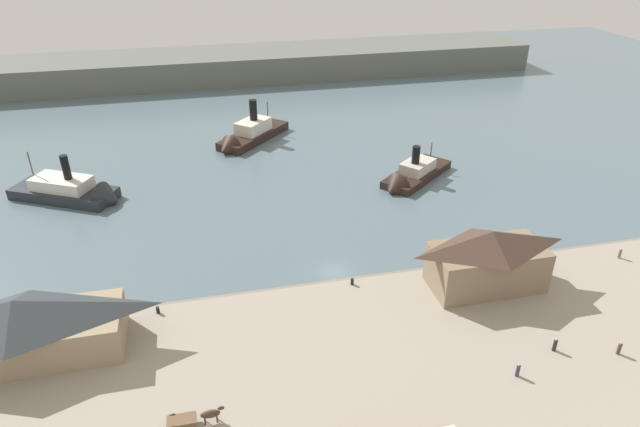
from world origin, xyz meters
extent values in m
plane|color=slate|center=(0.00, 0.00, 0.00)|extent=(320.00, 320.00, 0.00)
cube|color=#9E9384|center=(0.00, -22.00, 0.60)|extent=(110.00, 36.00, 1.20)
cube|color=gray|center=(0.00, -3.60, 0.50)|extent=(110.00, 0.80, 1.00)
cube|color=#998466|center=(-39.30, -9.76, 3.55)|extent=(21.99, 8.35, 4.70)
pyramid|color=#33383D|center=(-39.30, -9.76, 7.40)|extent=(22.43, 8.77, 3.00)
cube|color=#847056|center=(18.70, -9.42, 4.19)|extent=(15.03, 7.29, 5.98)
pyramid|color=#473328|center=(18.70, -9.42, 8.46)|extent=(15.33, 7.66, 2.57)
cube|color=brown|center=(-21.97, -24.39, 2.05)|extent=(2.87, 1.53, 0.50)
cylinder|color=#4C3828|center=(-22.84, -23.62, 1.80)|extent=(1.20, 0.10, 1.20)
ellipsoid|color=#473323|center=(-19.14, -24.39, 2.30)|extent=(2.00, 0.70, 0.90)
ellipsoid|color=#473323|center=(-18.04, -24.39, 2.85)|extent=(0.70, 0.32, 0.44)
cylinder|color=#473323|center=(-18.54, -24.19, 1.70)|extent=(0.16, 0.16, 1.00)
cylinder|color=#473323|center=(-18.54, -24.59, 1.70)|extent=(0.16, 0.16, 1.00)
cylinder|color=#473323|center=(-19.74, -24.19, 1.70)|extent=(0.16, 0.16, 1.00)
cylinder|color=#473323|center=(-19.74, -24.59, 1.70)|extent=(0.16, 0.16, 1.00)
cylinder|color=#232328|center=(20.57, -23.02, 1.95)|extent=(0.44, 0.44, 1.51)
sphere|color=#CCA889|center=(20.57, -23.02, 2.85)|extent=(0.28, 0.28, 0.28)
cylinder|color=#33384C|center=(14.22, -25.69, 1.93)|extent=(0.43, 0.43, 1.46)
sphere|color=#CCA889|center=(14.22, -25.69, 2.80)|extent=(0.27, 0.27, 0.27)
cylinder|color=#4C3D33|center=(27.49, -25.21, 1.94)|extent=(0.43, 0.43, 1.47)
sphere|color=#CCA889|center=(27.49, -25.21, 2.80)|extent=(0.27, 0.27, 0.27)
cylinder|color=#6B5B4C|center=(41.48, -7.71, 1.89)|extent=(0.40, 0.40, 1.38)
sphere|color=#CCA889|center=(41.48, -7.71, 2.70)|extent=(0.25, 0.25, 0.25)
cylinder|color=black|center=(-24.75, -5.48, 1.65)|extent=(0.44, 0.44, 0.90)
cylinder|color=black|center=(1.13, -5.17, 1.65)|extent=(0.44, 0.44, 0.90)
cube|color=black|center=(-4.95, 55.54, 0.93)|extent=(18.01, 18.60, 1.86)
cone|color=black|center=(-11.69, 48.37, 0.93)|extent=(6.51, 6.42, 5.61)
cube|color=silver|center=(-4.95, 55.54, 3.24)|extent=(9.08, 9.22, 2.77)
cylinder|color=black|center=(-4.69, 55.82, 6.93)|extent=(1.73, 1.73, 4.61)
cylinder|color=brown|center=(-0.91, 59.84, 4.57)|extent=(0.24, 0.24, 5.42)
cube|color=#23282D|center=(-42.37, 34.00, 0.98)|extent=(20.11, 15.03, 1.96)
cone|color=#23282D|center=(-33.92, 29.49, 0.98)|extent=(5.93, 7.04, 6.14)
cube|color=silver|center=(-42.37, 34.00, 3.03)|extent=(11.61, 9.49, 2.16)
cylinder|color=black|center=(-40.86, 33.19, 6.36)|extent=(1.39, 1.39, 4.49)
cylinder|color=brown|center=(-47.44, 36.70, 5.24)|extent=(0.24, 0.24, 6.57)
cube|color=black|center=(23.77, 27.64, 0.74)|extent=(17.34, 15.59, 1.48)
cone|color=black|center=(17.00, 22.22, 0.74)|extent=(5.86, 6.24, 5.49)
cube|color=beige|center=(23.77, 27.64, 2.51)|extent=(8.28, 7.87, 2.05)
cylinder|color=black|center=(22.90, 26.94, 5.26)|extent=(1.53, 1.53, 3.44)
cylinder|color=brown|center=(27.83, 30.88, 3.60)|extent=(0.24, 0.24, 4.23)
cube|color=#60665B|center=(0.00, 110.00, 4.00)|extent=(180.00, 24.00, 8.00)
camera|label=1|loc=(-17.21, -64.70, 46.59)|focal=31.13mm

